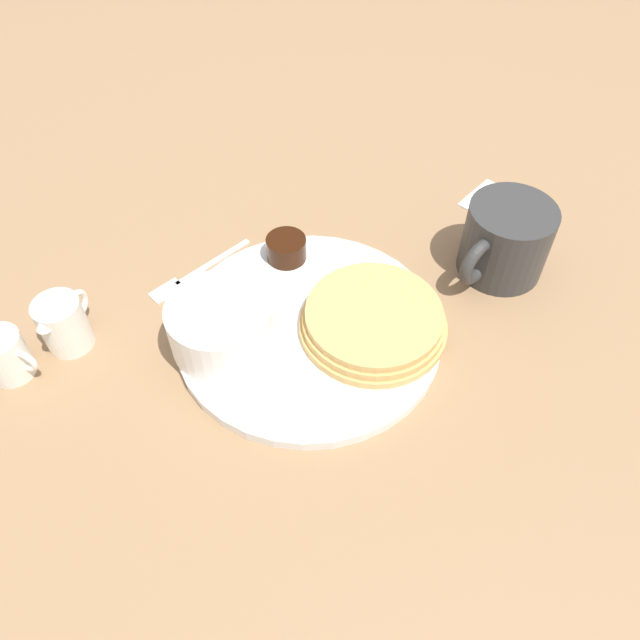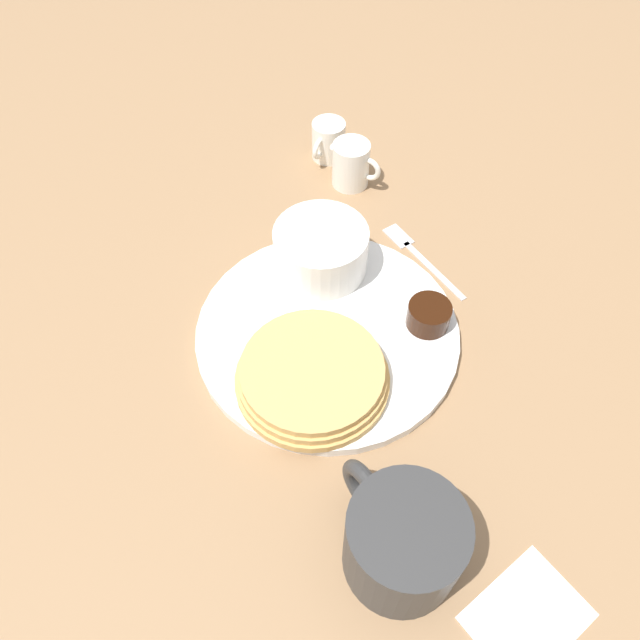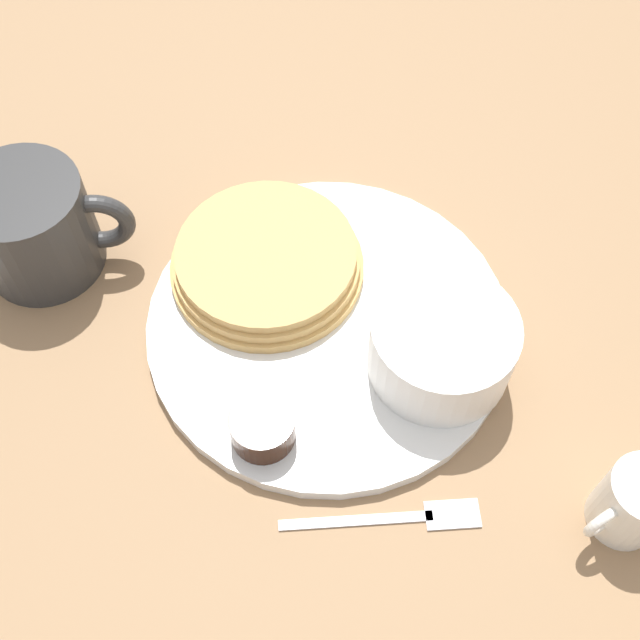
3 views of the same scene
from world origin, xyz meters
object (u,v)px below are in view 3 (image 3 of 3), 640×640
creamer_pitcher_near (633,502)px  fork (405,517)px  bowl (442,344)px  coffee_mug (36,227)px  plate (328,323)px

creamer_pitcher_near → fork: 0.15m
bowl → fork: bearing=-29.2°
coffee_mug → bowl: bearing=56.6°
bowl → coffee_mug: coffee_mug is taller
plate → fork: size_ratio=2.03×
bowl → fork: size_ratio=0.76×
coffee_mug → fork: size_ratio=0.93×
coffee_mug → fork: bearing=37.4°
bowl → coffee_mug: (-0.18, -0.27, 0.00)m
plate → creamer_pitcher_near: bearing=37.9°
bowl → coffee_mug: size_ratio=0.82×
creamer_pitcher_near → plate: bearing=-142.1°
bowl → creamer_pitcher_near: (0.14, 0.08, -0.01)m
bowl → fork: 0.12m
plate → fork: 0.16m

